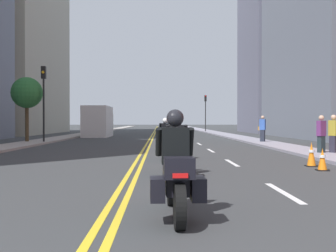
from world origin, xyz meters
TOP-DOWN VIEW (x-y plane):
  - ground_plane at (0.00, 48.00)m, footprint 264.00×264.00m
  - sidewalk_left at (-7.39, 48.00)m, footprint 2.00×144.00m
  - sidewalk_right at (7.39, 48.00)m, footprint 2.00×144.00m
  - centreline_yellow_inner at (-0.12, 48.00)m, footprint 0.12×132.00m
  - centreline_yellow_outer at (0.12, 48.00)m, footprint 0.12×132.00m
  - lane_dashes_white at (3.20, 29.00)m, footprint 0.14×56.40m
  - building_right_2 at (16.08, 53.57)m, footprint 8.37×13.04m
  - motorcycle_0 at (0.97, 5.85)m, footprint 0.78×2.24m
  - motorcycle_1 at (1.18, 10.69)m, footprint 0.77×2.22m
  - motorcycle_2 at (1.23, 15.08)m, footprint 0.76×2.30m
  - motorcycle_3 at (0.99, 20.22)m, footprint 0.78×2.26m
  - motorcycle_4 at (1.22, 25.09)m, footprint 0.76×2.33m
  - motorcycle_5 at (1.39, 29.60)m, footprint 0.76×2.28m
  - traffic_cone_0 at (5.51, 12.80)m, footprint 0.34×0.34m
  - traffic_cone_1 at (5.42, 11.69)m, footprint 0.32×0.32m
  - traffic_light_near at (-6.79, 26.87)m, footprint 0.28×0.38m
  - traffic_light_far at (6.79, 55.45)m, footprint 0.28×0.38m
  - pedestrian_0 at (7.37, 26.66)m, footprint 0.49×0.40m
  - pedestrian_1 at (7.99, 17.06)m, footprint 0.37×0.42m
  - pedestrian_2 at (7.48, 17.06)m, footprint 0.42×0.38m
  - street_tree_0 at (-7.97, 27.18)m, footprint 2.03×2.03m
  - parked_truck at (-4.99, 38.72)m, footprint 2.20×6.50m

SIDE VIEW (x-z plane):
  - ground_plane at x=0.00m, z-range 0.00..0.00m
  - centreline_yellow_inner at x=-0.12m, z-range 0.00..0.01m
  - centreline_yellow_outer at x=0.12m, z-range 0.00..0.01m
  - lane_dashes_white at x=3.20m, z-range 0.00..0.01m
  - sidewalk_left at x=-7.39m, z-range 0.00..0.12m
  - sidewalk_right at x=7.39m, z-range 0.00..0.12m
  - traffic_cone_1 at x=5.42m, z-range 0.00..0.65m
  - traffic_cone_0 at x=5.51m, z-range 0.00..0.76m
  - motorcycle_0 at x=0.97m, z-range -0.16..1.44m
  - motorcycle_5 at x=1.39m, z-range -0.16..1.46m
  - motorcycle_3 at x=0.99m, z-range -0.14..1.46m
  - motorcycle_1 at x=1.18m, z-range -0.14..1.46m
  - motorcycle_2 at x=1.23m, z-range -0.15..1.51m
  - motorcycle_4 at x=1.22m, z-range -0.15..1.53m
  - pedestrian_2 at x=7.48m, z-range 0.03..1.71m
  - pedestrian_1 at x=7.99m, z-range 0.03..1.73m
  - pedestrian_0 at x=7.37m, z-range 0.03..1.83m
  - parked_truck at x=-4.99m, z-range -0.13..2.67m
  - street_tree_0 at x=-7.97m, z-range 1.11..5.42m
  - traffic_light_far at x=6.79m, z-range 0.94..5.85m
  - traffic_light_near at x=-6.79m, z-range 0.93..5.91m
  - building_right_2 at x=16.08m, z-range 0.00..19.50m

